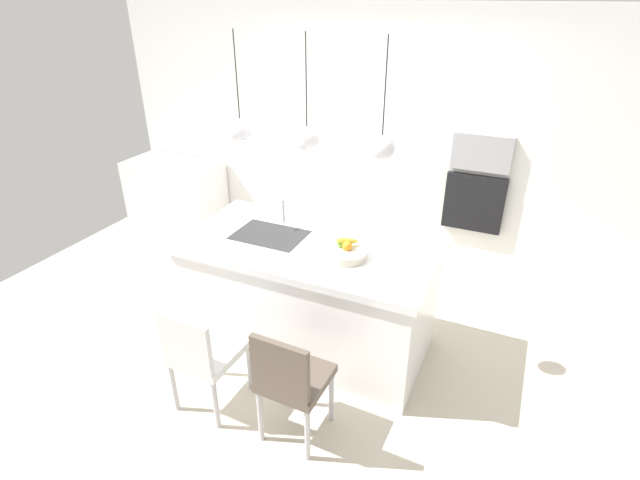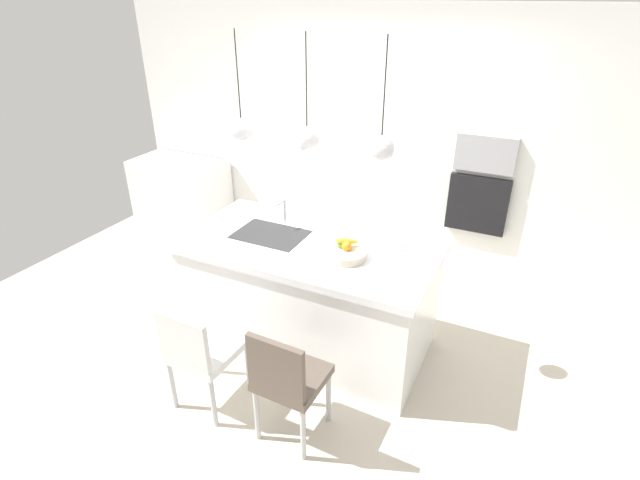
% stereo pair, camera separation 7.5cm
% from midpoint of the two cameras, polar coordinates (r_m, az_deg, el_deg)
% --- Properties ---
extents(floor, '(6.60, 6.60, 0.00)m').
position_cam_midpoint_polar(floor, '(4.24, -0.72, -11.71)').
color(floor, beige).
rests_on(floor, ground).
extents(back_wall, '(6.00, 0.10, 2.60)m').
position_cam_midpoint_polar(back_wall, '(5.02, 7.79, 11.21)').
color(back_wall, white).
rests_on(back_wall, ground).
extents(kitchen_island, '(1.97, 1.02, 0.94)m').
position_cam_midpoint_polar(kitchen_island, '(3.96, -0.76, -6.38)').
color(kitchen_island, white).
rests_on(kitchen_island, ground).
extents(sink_basin, '(0.56, 0.40, 0.02)m').
position_cam_midpoint_polar(sink_basin, '(3.87, -5.33, 0.60)').
color(sink_basin, '#2D2D30').
rests_on(sink_basin, kitchen_island).
extents(faucet, '(0.02, 0.17, 0.22)m').
position_cam_midpoint_polar(faucet, '(3.98, -3.86, 3.74)').
color(faucet, silver).
rests_on(faucet, kitchen_island).
extents(fruit_bowl, '(0.30, 0.30, 0.15)m').
position_cam_midpoint_polar(fruit_bowl, '(3.52, 3.64, -1.43)').
color(fruit_bowl, beige).
rests_on(fruit_bowl, kitchen_island).
extents(side_counter, '(1.10, 0.60, 0.88)m').
position_cam_midpoint_polar(side_counter, '(6.16, -15.66, 5.04)').
color(side_counter, white).
rests_on(side_counter, ground).
extents(microwave, '(0.54, 0.08, 0.34)m').
position_cam_midpoint_polar(microwave, '(4.73, 19.41, 9.58)').
color(microwave, '#9E9EA3').
rests_on(microwave, back_wall).
extents(oven, '(0.56, 0.08, 0.56)m').
position_cam_midpoint_polar(oven, '(4.90, 18.51, 4.03)').
color(oven, black).
rests_on(oven, back_wall).
extents(chair_near, '(0.43, 0.48, 0.85)m').
position_cam_midpoint_polar(chair_near, '(3.48, -13.23, -12.54)').
color(chair_near, silver).
rests_on(chair_near, ground).
extents(chair_middle, '(0.42, 0.42, 0.88)m').
position_cam_midpoint_polar(chair_middle, '(3.16, -3.17, -16.00)').
color(chair_middle, brown).
rests_on(chair_middle, ground).
extents(pendant_light_left, '(0.17, 0.17, 0.77)m').
position_cam_midpoint_polar(pendant_light_left, '(3.69, -8.65, 12.79)').
color(pendant_light_left, silver).
extents(pendant_light_center, '(0.17, 0.17, 0.77)m').
position_cam_midpoint_polar(pendant_light_center, '(3.42, -0.90, 11.94)').
color(pendant_light_center, silver).
extents(pendant_light_right, '(0.17, 0.17, 0.77)m').
position_cam_midpoint_polar(pendant_light_right, '(3.22, 7.92, 10.71)').
color(pendant_light_right, silver).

